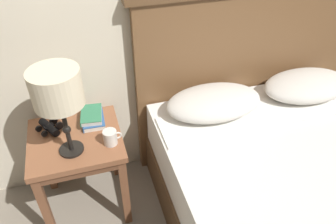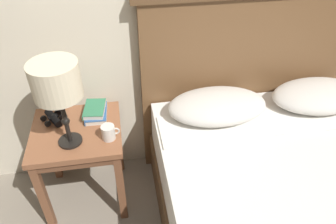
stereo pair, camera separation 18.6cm
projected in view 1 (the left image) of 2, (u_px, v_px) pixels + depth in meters
nightstand at (77, 149)px, 1.90m from camera, size 0.52×0.49×0.59m
bed at (313, 205)px, 1.79m from camera, size 1.63×1.96×1.26m
table_lamp at (57, 90)px, 1.53m from camera, size 0.24×0.24×0.49m
book_on_nightstand at (93, 119)px, 1.95m from camera, size 0.14×0.21×0.03m
book_stacked_on_top at (91, 115)px, 1.93m from camera, size 0.14×0.19×0.03m
binoculars_pair at (49, 127)px, 1.88m from camera, size 0.16×0.16×0.05m
coffee_mug at (110, 137)px, 1.78m from camera, size 0.10×0.08×0.08m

